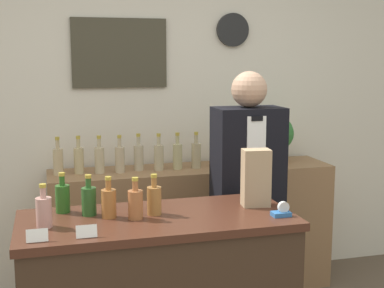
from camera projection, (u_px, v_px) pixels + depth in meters
The scene contains 25 objects.
back_wall at pixel (152, 107), 4.00m from camera, with size 5.20×0.09×2.70m.
back_shelf at pixel (193, 230), 3.94m from camera, with size 2.05×0.45×0.94m.
shopkeeper at pixel (247, 205), 3.31m from camera, with size 0.42×0.26×1.65m.
potted_plant at pixel (276, 137), 4.03m from camera, with size 0.27×0.27×0.36m.
paper_bag at pixel (256, 178), 2.77m from camera, with size 0.15×0.11×0.30m.
tape_dispenser at pixel (282, 212), 2.61m from camera, with size 0.09×0.06×0.07m.
price_card_left at pixel (37, 235), 2.24m from camera, with size 0.09×0.02×0.06m.
price_card_right at pixel (87, 231), 2.30m from camera, with size 0.09×0.02×0.06m.
counter_bottle_0 at pixel (44, 211), 2.43m from camera, with size 0.07×0.07×0.20m.
counter_bottle_1 at pixel (63, 197), 2.66m from camera, with size 0.07×0.07×0.20m.
counter_bottle_2 at pixel (89, 200), 2.61m from camera, with size 0.07×0.07×0.20m.
counter_bottle_3 at pixel (109, 202), 2.58m from camera, with size 0.07×0.07×0.20m.
counter_bottle_4 at pixel (135, 203), 2.56m from camera, with size 0.07×0.07×0.20m.
counter_bottle_5 at pixel (154, 199), 2.63m from camera, with size 0.07×0.07×0.20m.
shelf_bottle_0 at pixel (58, 161), 3.61m from camera, with size 0.07×0.07×0.26m.
shelf_bottle_1 at pixel (79, 160), 3.66m from camera, with size 0.07×0.07×0.26m.
shelf_bottle_2 at pixel (99, 159), 3.67m from camera, with size 0.07×0.07×0.26m.
shelf_bottle_3 at pixel (120, 159), 3.69m from camera, with size 0.07×0.07×0.26m.
shelf_bottle_4 at pixel (139, 157), 3.76m from camera, with size 0.07×0.07×0.26m.
shelf_bottle_5 at pixel (159, 157), 3.77m from camera, with size 0.07×0.07×0.26m.
shelf_bottle_6 at pixel (178, 155), 3.81m from camera, with size 0.07×0.07×0.26m.
shelf_bottle_7 at pixel (196, 155), 3.85m from camera, with size 0.07×0.07×0.26m.
shelf_bottle_8 at pixel (214, 153), 3.89m from camera, with size 0.07×0.07×0.26m.
shelf_bottle_9 at pixel (232, 153), 3.92m from camera, with size 0.07×0.07×0.26m.
shelf_bottle_10 at pixel (250, 152), 3.95m from camera, with size 0.07×0.07×0.26m.
Camera 1 is at (-0.76, -1.93, 1.73)m, focal length 50.00 mm.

